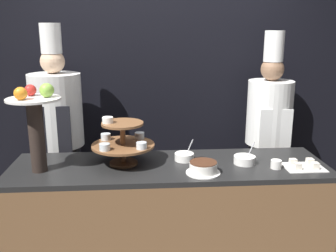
{
  "coord_description": "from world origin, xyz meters",
  "views": [
    {
      "loc": [
        -0.18,
        -2.11,
        1.85
      ],
      "look_at": [
        0.0,
        0.41,
        1.18
      ],
      "focal_mm": 40.0,
      "sensor_mm": 36.0,
      "label": 1
    }
  ],
  "objects_px": {
    "serving_bowl_near": "(245,160)",
    "serving_bowl_far": "(184,157)",
    "cake_round": "(203,168)",
    "cake_square_tray": "(304,165)",
    "cup_white": "(276,164)",
    "chef_center_left": "(268,132)",
    "tiered_stand": "(123,141)",
    "chef_left": "(58,132)",
    "fruit_pedestal": "(36,120)"
  },
  "relations": [
    {
      "from": "chef_left",
      "to": "tiered_stand",
      "type": "bearing_deg",
      "value": -45.16
    },
    {
      "from": "tiered_stand",
      "to": "cake_square_tray",
      "type": "height_order",
      "value": "tiered_stand"
    },
    {
      "from": "cake_square_tray",
      "to": "chef_left",
      "type": "relative_size",
      "value": 0.14
    },
    {
      "from": "fruit_pedestal",
      "to": "chef_center_left",
      "type": "distance_m",
      "value": 1.9
    },
    {
      "from": "cup_white",
      "to": "serving_bowl_far",
      "type": "height_order",
      "value": "serving_bowl_far"
    },
    {
      "from": "cake_round",
      "to": "cake_square_tray",
      "type": "bearing_deg",
      "value": 4.07
    },
    {
      "from": "serving_bowl_near",
      "to": "serving_bowl_far",
      "type": "distance_m",
      "value": 0.42
    },
    {
      "from": "fruit_pedestal",
      "to": "serving_bowl_far",
      "type": "distance_m",
      "value": 1.03
    },
    {
      "from": "cup_white",
      "to": "chef_left",
      "type": "height_order",
      "value": "chef_left"
    },
    {
      "from": "cake_round",
      "to": "chef_center_left",
      "type": "bearing_deg",
      "value": 48.33
    },
    {
      "from": "cake_round",
      "to": "chef_center_left",
      "type": "xyz_separation_m",
      "value": [
        0.69,
        0.77,
        0.01
      ]
    },
    {
      "from": "cup_white",
      "to": "cake_square_tray",
      "type": "bearing_deg",
      "value": -1.05
    },
    {
      "from": "cake_square_tray",
      "to": "serving_bowl_near",
      "type": "relative_size",
      "value": 1.67
    },
    {
      "from": "tiered_stand",
      "to": "serving_bowl_near",
      "type": "xyz_separation_m",
      "value": [
        0.84,
        -0.05,
        -0.14
      ]
    },
    {
      "from": "cake_round",
      "to": "serving_bowl_near",
      "type": "bearing_deg",
      "value": 26.41
    },
    {
      "from": "chef_left",
      "to": "cup_white",
      "type": "bearing_deg",
      "value": -24.4
    },
    {
      "from": "fruit_pedestal",
      "to": "serving_bowl_near",
      "type": "bearing_deg",
      "value": 1.54
    },
    {
      "from": "chef_left",
      "to": "chef_center_left",
      "type": "height_order",
      "value": "chef_left"
    },
    {
      "from": "serving_bowl_near",
      "to": "chef_center_left",
      "type": "height_order",
      "value": "chef_center_left"
    },
    {
      "from": "tiered_stand",
      "to": "serving_bowl_far",
      "type": "xyz_separation_m",
      "value": [
        0.43,
        0.04,
        -0.14
      ]
    },
    {
      "from": "cup_white",
      "to": "chef_left",
      "type": "xyz_separation_m",
      "value": [
        -1.59,
        0.72,
        0.05
      ]
    },
    {
      "from": "serving_bowl_far",
      "to": "cake_square_tray",
      "type": "bearing_deg",
      "value": -14.58
    },
    {
      "from": "cake_round",
      "to": "cake_square_tray",
      "type": "xyz_separation_m",
      "value": [
        0.69,
        0.05,
        -0.02
      ]
    },
    {
      "from": "serving_bowl_near",
      "to": "cup_white",
      "type": "bearing_deg",
      "value": -29.04
    },
    {
      "from": "tiered_stand",
      "to": "cake_round",
      "type": "height_order",
      "value": "tiered_stand"
    },
    {
      "from": "cake_round",
      "to": "cake_square_tray",
      "type": "height_order",
      "value": "cake_round"
    },
    {
      "from": "cake_round",
      "to": "chef_center_left",
      "type": "height_order",
      "value": "chef_center_left"
    },
    {
      "from": "serving_bowl_near",
      "to": "chef_left",
      "type": "relative_size",
      "value": 0.08
    },
    {
      "from": "cake_square_tray",
      "to": "serving_bowl_far",
      "type": "height_order",
      "value": "serving_bowl_far"
    },
    {
      "from": "serving_bowl_near",
      "to": "chef_left",
      "type": "height_order",
      "value": "chef_left"
    },
    {
      "from": "cake_round",
      "to": "serving_bowl_far",
      "type": "distance_m",
      "value": 0.27
    },
    {
      "from": "cake_round",
      "to": "cake_square_tray",
      "type": "distance_m",
      "value": 0.7
    },
    {
      "from": "tiered_stand",
      "to": "chef_center_left",
      "type": "distance_m",
      "value": 1.34
    },
    {
      "from": "cake_round",
      "to": "cup_white",
      "type": "bearing_deg",
      "value": 6.0
    },
    {
      "from": "cake_square_tray",
      "to": "tiered_stand",
      "type": "bearing_deg",
      "value": 172.45
    },
    {
      "from": "tiered_stand",
      "to": "fruit_pedestal",
      "type": "bearing_deg",
      "value": -170.41
    },
    {
      "from": "tiered_stand",
      "to": "cake_round",
      "type": "bearing_deg",
      "value": -21.85
    },
    {
      "from": "chef_center_left",
      "to": "fruit_pedestal",
      "type": "bearing_deg",
      "value": -159.58
    },
    {
      "from": "cake_square_tray",
      "to": "serving_bowl_far",
      "type": "xyz_separation_m",
      "value": [
        -0.79,
        0.21,
        0.01
      ]
    },
    {
      "from": "cake_square_tray",
      "to": "serving_bowl_far",
      "type": "relative_size",
      "value": 1.7
    },
    {
      "from": "fruit_pedestal",
      "to": "cake_square_tray",
      "type": "relative_size",
      "value": 2.2
    },
    {
      "from": "fruit_pedestal",
      "to": "cake_round",
      "type": "xyz_separation_m",
      "value": [
        1.07,
        -0.12,
        -0.31
      ]
    },
    {
      "from": "cake_round",
      "to": "chef_left",
      "type": "distance_m",
      "value": 1.33
    },
    {
      "from": "tiered_stand",
      "to": "serving_bowl_far",
      "type": "distance_m",
      "value": 0.46
    },
    {
      "from": "cake_round",
      "to": "chef_center_left",
      "type": "relative_size",
      "value": 0.12
    },
    {
      "from": "cake_round",
      "to": "chef_left",
      "type": "height_order",
      "value": "chef_left"
    },
    {
      "from": "fruit_pedestal",
      "to": "cake_square_tray",
      "type": "xyz_separation_m",
      "value": [
        1.76,
        -0.07,
        -0.33
      ]
    },
    {
      "from": "cake_round",
      "to": "serving_bowl_far",
      "type": "xyz_separation_m",
      "value": [
        -0.09,
        0.25,
        -0.01
      ]
    },
    {
      "from": "tiered_stand",
      "to": "cup_white",
      "type": "height_order",
      "value": "tiered_stand"
    },
    {
      "from": "serving_bowl_near",
      "to": "chef_left",
      "type": "bearing_deg",
      "value": 156.25
    }
  ]
}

